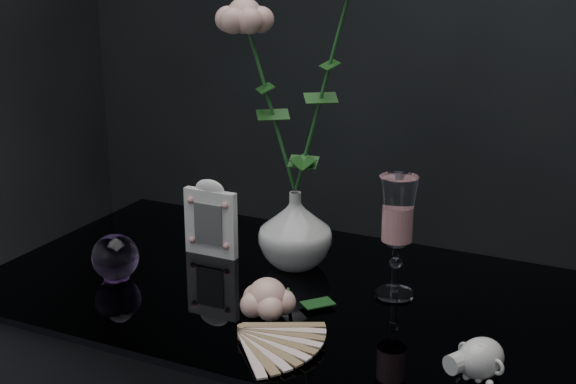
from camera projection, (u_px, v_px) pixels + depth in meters
The scene contains 8 objects.
vase at pixel (295, 229), 1.41m from camera, with size 0.13×0.13×0.14m, color silver.
wine_glass at pixel (397, 237), 1.28m from camera, with size 0.06×0.06×0.20m, color white, non-canonical shape.
picture_frame at pixel (211, 218), 1.46m from camera, with size 0.11×0.08×0.15m, color white, non-canonical shape.
paperweight at pixel (115, 257), 1.36m from camera, with size 0.08×0.08×0.08m, color #BE88DE, non-canonical shape.
paper_fan at pixel (242, 331), 1.16m from camera, with size 0.24×0.19×0.03m, color beige, non-canonical shape.
loose_rose at pixel (267, 298), 1.22m from camera, with size 0.14×0.19×0.06m, color #FFB4A4, non-canonical shape.
pearl_jar at pixel (481, 357), 1.06m from camera, with size 0.19×0.20×0.06m, color silver, non-canonical shape.
roses at pixel (299, 72), 1.33m from camera, with size 0.26×0.12×0.45m.
Camera 1 is at (0.52, -1.05, 1.32)m, focal length 50.00 mm.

